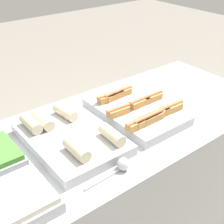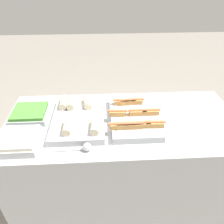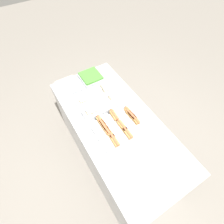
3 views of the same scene
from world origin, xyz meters
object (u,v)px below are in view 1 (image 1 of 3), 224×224
tray_side_front (17,201)px  serving_spoon_near (121,166)px  tray_wraps (70,136)px  tray_hotdogs (136,110)px

tray_side_front → serving_spoon_near: bearing=-9.4°
tray_wraps → tray_side_front: size_ratio=2.02×
tray_side_front → serving_spoon_near: (0.43, -0.07, -0.01)m
tray_wraps → serving_spoon_near: (0.07, -0.31, -0.01)m
tray_wraps → tray_side_front: (-0.37, -0.23, 0.00)m
tray_hotdogs → tray_wraps: tray_wraps is taller
tray_hotdogs → serving_spoon_near: bearing=-139.5°
tray_hotdogs → tray_wraps: bearing=178.3°
tray_hotdogs → serving_spoon_near: tray_hotdogs is taller
tray_wraps → tray_side_front: tray_wraps is taller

